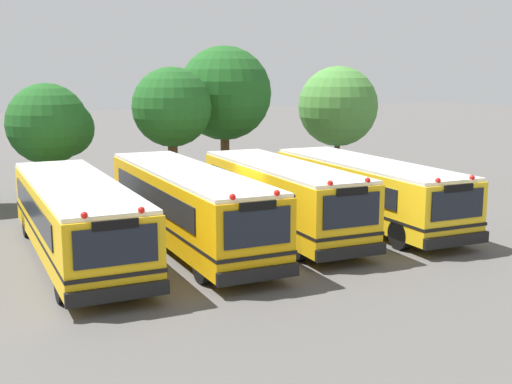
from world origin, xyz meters
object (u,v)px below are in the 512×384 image
at_px(school_bus_3, 366,189).
at_px(tree_3, 224,93).
at_px(school_bus_2, 281,196).
at_px(tree_2, 174,108).
at_px(school_bus_0, 76,216).
at_px(tree_1, 52,125).
at_px(tree_4, 337,108).
at_px(school_bus_1, 188,204).

bearing_deg(school_bus_3, tree_3, -79.07).
xyz_separation_m(school_bus_2, tree_2, (-1.15, 8.45, 2.77)).
xyz_separation_m(tree_2, tree_3, (3.20, 1.57, 0.57)).
xyz_separation_m(school_bus_0, tree_2, (6.14, 8.42, 2.84)).
bearing_deg(tree_1, tree_4, 4.24).
xyz_separation_m(school_bus_2, tree_1, (-6.56, 8.75, 2.14)).
height_order(school_bus_0, tree_2, tree_2).
xyz_separation_m(tree_3, tree_4, (6.59, -0.14, -0.88)).
xyz_separation_m(school_bus_0, tree_3, (9.34, 9.99, 3.41)).
bearing_deg(tree_4, tree_2, -171.71).
bearing_deg(school_bus_3, tree_2, -58.42).
bearing_deg(tree_2, school_bus_3, -59.44).
xyz_separation_m(school_bus_0, tree_1, (0.74, 8.72, 2.20)).
distance_m(school_bus_0, tree_2, 10.80).
height_order(tree_1, tree_2, tree_2).
bearing_deg(tree_3, school_bus_2, -101.52).
distance_m(tree_1, tree_3, 8.78).
bearing_deg(tree_2, school_bus_0, -126.10).
bearing_deg(tree_3, school_bus_3, -80.09).
relative_size(school_bus_2, tree_3, 1.35).
relative_size(school_bus_0, tree_4, 1.79).
bearing_deg(school_bus_1, tree_4, -140.77).
bearing_deg(tree_3, tree_4, -1.23).
bearing_deg(tree_1, school_bus_0, -94.83).
bearing_deg(school_bus_0, tree_1, -94.24).
xyz_separation_m(tree_1, tree_4, (15.18, 1.13, 0.33)).
height_order(tree_1, tree_3, tree_3).
xyz_separation_m(school_bus_0, school_bus_1, (3.72, -0.01, 0.07)).
height_order(school_bus_2, tree_1, tree_1).
xyz_separation_m(school_bus_1, school_bus_3, (7.35, 0.09, -0.08)).
distance_m(school_bus_2, school_bus_3, 3.78).
relative_size(school_bus_1, tree_4, 1.82).
height_order(school_bus_1, tree_1, tree_1).
distance_m(school_bus_2, tree_1, 11.14).
distance_m(school_bus_0, tree_1, 9.02).
distance_m(school_bus_0, tree_4, 18.89).
bearing_deg(tree_2, tree_4, 8.29).
distance_m(tree_1, tree_4, 15.23).
height_order(school_bus_3, tree_1, tree_1).
distance_m(school_bus_1, school_bus_2, 3.58).
height_order(school_bus_3, tree_4, tree_4).
xyz_separation_m(school_bus_1, tree_3, (5.62, 10.00, 3.34)).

